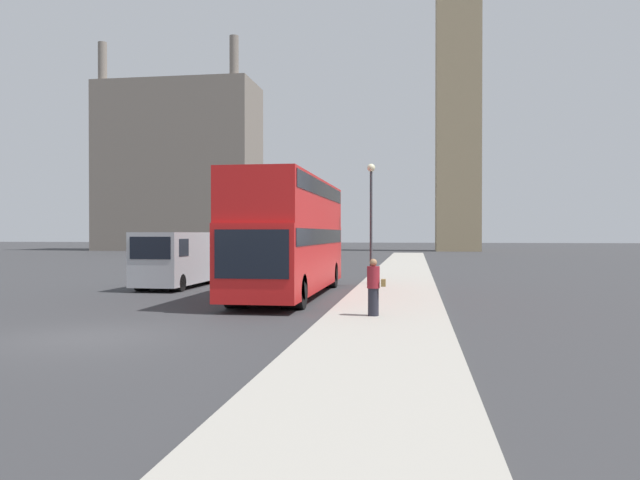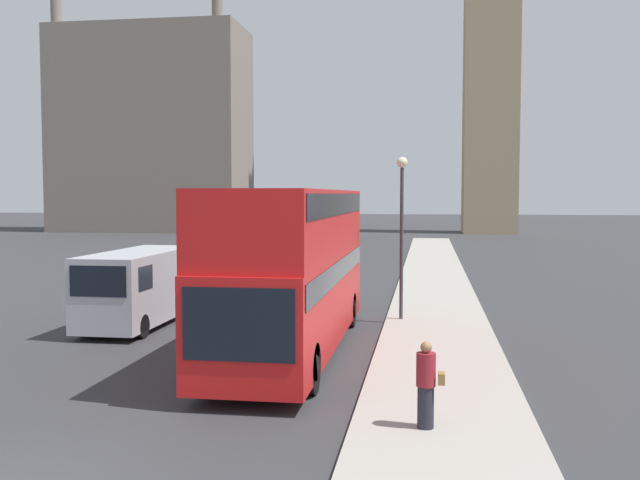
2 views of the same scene
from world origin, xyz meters
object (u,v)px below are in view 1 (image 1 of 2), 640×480
Objects in this scene: clock_tower at (458,24)px; white_van at (177,258)px; red_double_decker_bus at (290,231)px; pedestrian at (374,287)px; street_lamp at (371,204)px; parked_sedan at (290,254)px.

white_van is (-16.18, -60.65, -29.70)m from clock_tower.
pedestrian is (3.60, -6.31, -1.55)m from red_double_decker_bus.
pedestrian is at bearing -60.32° from red_double_decker_bus.
street_lamp is at bearing 60.69° from red_double_decker_bus.
white_van is 1.09× the size of street_lamp.
red_double_decker_bus is 2.42× the size of parked_sedan.
parked_sedan is at bearing -116.08° from clock_tower.
white_van is at bearing 152.07° from red_double_decker_bus.
pedestrian is (9.36, -9.37, -0.39)m from white_van.
clock_tower reaches higher than parked_sedan.
clock_tower reaches higher than street_lamp.
clock_tower is 65.30m from street_lamp.
red_double_decker_bus is 2.12× the size of street_lamp.
clock_tower is 70.58m from red_double_decker_bus.
white_van is at bearing 134.97° from pedestrian.
red_double_decker_bus is at bearing -78.46° from parked_sedan.
street_lamp reaches higher than red_double_decker_bus.
street_lamp reaches higher than parked_sedan.
white_van is 13.25m from pedestrian.
white_van is at bearing -104.94° from clock_tower.
white_van is 9.02m from street_lamp.
parked_sedan is (-16.53, -33.78, -30.38)m from clock_tower.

